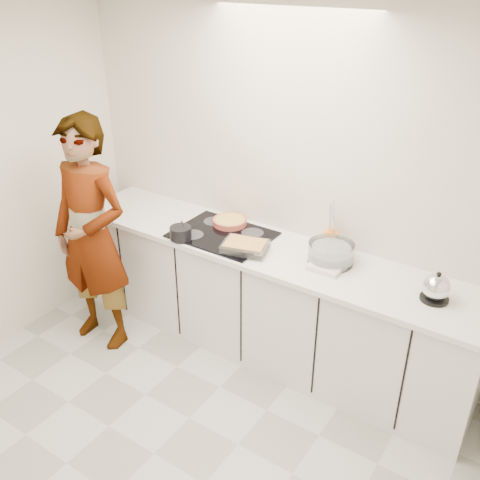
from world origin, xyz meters
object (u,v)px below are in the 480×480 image
Objects in this scene: saucepan at (181,233)px; cook at (92,237)px; hob at (223,235)px; kettle at (436,288)px; mixing_bowl at (331,254)px; utensil_crock at (330,241)px; tart_dish at (230,221)px; baking_dish at (245,246)px.

cook is at bearing -148.52° from saucepan.
saucepan is (-0.22, -0.23, 0.05)m from hob.
cook is (-2.37, -0.60, -0.07)m from kettle.
utensil_crock is at bearing 116.55° from mixing_bowl.
cook is (-1.56, -0.83, -0.06)m from utensil_crock.
tart_dish is at bearing 174.72° from kettle.
mixing_bowl is at bearing 19.28° from baking_dish.
kettle is at bearing 9.68° from cook.
hob is at bearing 46.66° from saucepan.
utensil_crock is at bearing 36.73° from baking_dish.
utensil_crock is at bearing 25.77° from saucepan.
kettle is at bearing 7.84° from saucepan.
saucepan reaches higher than baking_dish.
baking_dish is 0.61m from mixing_bowl.
baking_dish is 0.92× the size of mixing_bowl.
kettle is 0.84m from utensil_crock.
saucepan is 1.50× the size of utensil_crock.
tart_dish is 2.12× the size of utensil_crock.
cook is (-0.58, -0.35, -0.05)m from saucepan.
cook is at bearing -165.81° from kettle.
saucepan is 0.68m from cook.
kettle reaches higher than hob.
baking_dish is 0.61m from utensil_crock.
mixing_bowl is at bearing 17.48° from cook.
utensil_crock is (-0.08, 0.16, 0.00)m from mixing_bowl.
utensil_crock is (0.99, 0.48, 0.01)m from saucepan.
baking_dish is at bearing -40.81° from tart_dish.
saucepan is 0.56× the size of baking_dish.
kettle reaches higher than tart_dish.
cook reaches higher than mixing_bowl.
baking_dish reaches higher than hob.
saucepan is 1.81m from kettle.
cook reaches higher than utensil_crock.
mixing_bowl is 1.77m from cook.
utensil_crock is (-0.81, 0.23, -0.02)m from kettle.
utensil_crock is (0.49, 0.36, 0.02)m from baking_dish.
tart_dish is (-0.05, 0.17, 0.03)m from hob.
tart_dish is 1.42× the size of saucepan.
cook is at bearing -158.02° from mixing_bowl.
hob is at bearing -73.71° from tart_dish.
mixing_bowl is at bearing 16.25° from saucepan.
utensil_crock is 1.77m from cook.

